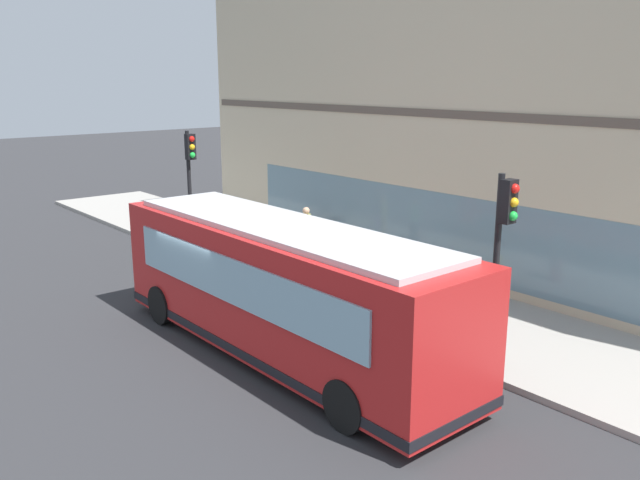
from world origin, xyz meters
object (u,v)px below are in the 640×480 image
(pedestrian_near_hydrant, at_px, (306,230))
(newspaper_vending_box, at_px, (301,235))
(pedestrian_by_light_pole, at_px, (456,284))
(pedestrian_near_building_entrance, at_px, (232,231))
(traffic_light_near_corner, at_px, (503,235))
(fire_hydrant, at_px, (441,284))
(city_bus_nearside, at_px, (282,290))
(pedestrian_walking_along_curb, at_px, (292,241))
(traffic_light_down_block, at_px, (190,167))

(pedestrian_near_hydrant, relative_size, newspaper_vending_box, 2.02)
(pedestrian_by_light_pole, distance_m, pedestrian_near_building_entrance, 8.73)
(traffic_light_near_corner, distance_m, fire_hydrant, 5.15)
(newspaper_vending_box, bearing_deg, city_bus_nearside, -131.20)
(city_bus_nearside, xyz_separation_m, fire_hydrant, (5.59, 0.04, -1.04))
(fire_hydrant, height_order, newspaper_vending_box, newspaper_vending_box)
(traffic_light_near_corner, distance_m, newspaper_vending_box, 11.27)
(traffic_light_near_corner, relative_size, pedestrian_near_building_entrance, 2.56)
(pedestrian_near_building_entrance, bearing_deg, city_bus_nearside, -115.00)
(pedestrian_walking_along_curb, xyz_separation_m, newspaper_vending_box, (2.00, 2.05, -0.47))
(traffic_light_near_corner, height_order, pedestrian_walking_along_curb, traffic_light_near_corner)
(fire_hydrant, height_order, pedestrian_by_light_pole, pedestrian_by_light_pole)
(city_bus_nearside, relative_size, pedestrian_by_light_pole, 6.29)
(city_bus_nearside, relative_size, traffic_light_down_block, 2.40)
(pedestrian_walking_along_curb, distance_m, pedestrian_by_light_pole, 6.19)
(fire_hydrant, relative_size, pedestrian_by_light_pole, 0.46)
(traffic_light_near_corner, relative_size, newspaper_vending_box, 4.58)
(traffic_light_near_corner, xyz_separation_m, pedestrian_walking_along_curb, (1.09, 8.52, -1.94))
(city_bus_nearside, bearing_deg, pedestrian_near_hydrant, 46.81)
(fire_hydrant, xyz_separation_m, newspaper_vending_box, (0.49, 6.89, 0.09))
(city_bus_nearside, height_order, traffic_light_down_block, traffic_light_down_block)
(pedestrian_walking_along_curb, bearing_deg, traffic_light_near_corner, -97.29)
(traffic_light_near_corner, distance_m, pedestrian_near_building_entrance, 11.19)
(pedestrian_walking_along_curb, bearing_deg, pedestrian_by_light_pole, -85.38)
(pedestrian_near_building_entrance, height_order, newspaper_vending_box, pedestrian_near_building_entrance)
(city_bus_nearside, distance_m, traffic_light_near_corner, 4.92)
(fire_hydrant, bearing_deg, newspaper_vending_box, 85.96)
(fire_hydrant, distance_m, pedestrian_near_hydrant, 5.49)
(newspaper_vending_box, bearing_deg, pedestrian_near_hydrant, -122.64)
(pedestrian_walking_along_curb, bearing_deg, newspaper_vending_box, 45.64)
(traffic_light_down_block, distance_m, fire_hydrant, 10.09)
(pedestrian_walking_along_curb, height_order, pedestrian_near_building_entrance, pedestrian_walking_along_curb)
(city_bus_nearside, xyz_separation_m, pedestrian_near_hydrant, (5.13, 5.47, -0.35))
(traffic_light_down_block, distance_m, pedestrian_near_building_entrance, 2.92)
(traffic_light_down_block, distance_m, pedestrian_by_light_pole, 11.05)
(city_bus_nearside, distance_m, pedestrian_near_building_entrance, 8.16)
(pedestrian_by_light_pole, height_order, pedestrian_near_building_entrance, pedestrian_near_building_entrance)
(pedestrian_walking_along_curb, height_order, newspaper_vending_box, pedestrian_walking_along_curb)
(newspaper_vending_box, bearing_deg, traffic_light_down_block, 139.22)
(traffic_light_near_corner, height_order, newspaper_vending_box, traffic_light_near_corner)
(traffic_light_near_corner, xyz_separation_m, fire_hydrant, (2.60, 3.67, -2.51))
(city_bus_nearside, xyz_separation_m, pedestrian_near_building_entrance, (3.44, 7.38, -0.48))
(city_bus_nearside, distance_m, traffic_light_down_block, 10.10)
(traffic_light_down_block, xyz_separation_m, pedestrian_near_building_entrance, (0.33, -2.11, -2.00))
(city_bus_nearside, xyz_separation_m, traffic_light_near_corner, (2.98, -3.63, 1.47))
(city_bus_nearside, relative_size, newspaper_vending_box, 11.16)
(city_bus_nearside, bearing_deg, fire_hydrant, 0.45)
(traffic_light_down_block, height_order, pedestrian_near_building_entrance, traffic_light_down_block)
(pedestrian_by_light_pole, relative_size, pedestrian_near_building_entrance, 0.99)
(traffic_light_down_block, relative_size, pedestrian_near_building_entrance, 2.60)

